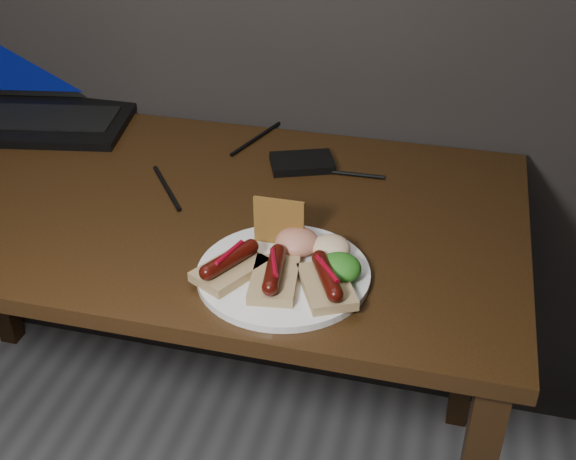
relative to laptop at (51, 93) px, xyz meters
The scene contains 12 objects.
desk 0.50m from the laptop, 39.22° to the right, with size 1.40×0.70×0.75m.
laptop is the anchor object (origin of this frame).
hard_drive 0.63m from the laptop, 10.26° to the right, with size 0.13×0.09×0.02m, color black.
desk_cables 0.38m from the laptop, 21.53° to the right, with size 0.93×0.45×0.01m.
plate 0.84m from the laptop, 35.71° to the right, with size 0.28×0.28×0.01m, color white.
bread_sausage_left 0.79m from the laptop, 40.76° to the right, with size 0.12×0.13×0.04m.
bread_sausage_center 0.86m from the laptop, 37.95° to the right, with size 0.08×0.12×0.04m.
bread_sausage_right 0.92m from the laptop, 34.65° to the right, with size 0.11×0.13×0.04m.
crispbread 0.77m from the laptop, 32.40° to the right, with size 0.09×0.01×0.09m, color #956029.
salad_greens 0.91m from the laptop, 32.33° to the right, with size 0.07×0.07×0.04m, color #175110.
salsa_mound 0.81m from the laptop, 32.09° to the right, with size 0.07×0.07×0.04m, color #A71012.
coleslaw_mound 0.86m from the laptop, 30.13° to the right, with size 0.06×0.06×0.04m, color #EEE7CE.
Camera 1 is at (0.55, 0.29, 1.44)m, focal length 45.00 mm.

